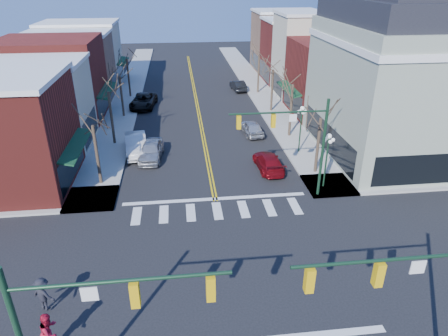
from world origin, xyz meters
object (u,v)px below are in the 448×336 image
object	(u,v)px
car_left_near	(151,150)
car_left_mid	(136,145)
car_left_far	(143,101)
pedestrian_dark_b	(43,294)
car_right_far	(238,85)
lamppost_midblock	(301,122)
car_right_near	(269,162)
lamppost_corner	(327,152)
car_right_mid	(251,127)
pedestrian_red_b	(50,332)
victorian_corner	(403,78)

from	to	relation	value
car_left_near	car_left_mid	size ratio (longest dim) A/B	0.90
car_left_far	pedestrian_dark_b	bearing A→B (deg)	-87.13
car_right_far	pedestrian_dark_b	distance (m)	41.17
lamppost_midblock	car_right_near	distance (m)	5.04
car_left_far	car_right_far	distance (m)	13.86
lamppost_midblock	lamppost_corner	bearing A→B (deg)	-90.00
car_right_near	pedestrian_dark_b	world-z (taller)	pedestrian_dark_b
car_left_far	car_right_mid	size ratio (longest dim) A/B	1.35
car_left_mid	pedestrian_red_b	size ratio (longest dim) A/B	2.69
car_left_near	car_left_mid	bearing A→B (deg)	141.95
pedestrian_dark_b	pedestrian_red_b	bearing A→B (deg)	137.35
car_left_far	car_left_mid	bearing A→B (deg)	-81.64
car_left_near	car_left_mid	world-z (taller)	car_left_mid
car_right_far	pedestrian_dark_b	world-z (taller)	pedestrian_dark_b
car_left_near	pedestrian_dark_b	xyz separation A→B (m)	(-4.16, -16.98, 0.25)
car_left_near	car_right_mid	world-z (taller)	car_left_near
victorian_corner	car_left_near	bearing A→B (deg)	177.93
lamppost_corner	pedestrian_red_b	distance (m)	20.61
victorian_corner	car_right_far	xyz separation A→B (m)	(-10.53, 22.16, -5.97)
victorian_corner	car_right_mid	size ratio (longest dim) A/B	3.41
car_left_mid	car_right_near	world-z (taller)	car_left_mid
car_right_far	victorian_corner	bearing A→B (deg)	108.43
lamppost_midblock	car_right_far	bearing A→B (deg)	95.88
lamppost_midblock	car_right_far	xyz separation A→B (m)	(-2.23, 21.66, -2.28)
car_right_far	pedestrian_red_b	size ratio (longest dim) A/B	2.18
car_left_far	pedestrian_red_b	size ratio (longest dim) A/B	2.94
pedestrian_red_b	car_right_mid	bearing A→B (deg)	-15.94
victorian_corner	lamppost_corner	bearing A→B (deg)	-144.14
car_right_mid	car_left_near	bearing A→B (deg)	19.62
victorian_corner	car_right_near	xyz separation A→B (m)	(-11.70, -2.43, -5.99)
car_right_mid	pedestrian_red_b	size ratio (longest dim) A/B	2.18
victorian_corner	car_right_mid	world-z (taller)	victorian_corner
lamppost_corner	car_right_mid	size ratio (longest dim) A/B	1.04
pedestrian_dark_b	car_left_mid	bearing A→B (deg)	-72.75
lamppost_corner	car_right_near	xyz separation A→B (m)	(-3.40, 3.57, -2.30)
lamppost_midblock	car_left_far	world-z (taller)	lamppost_midblock
car_left_mid	car_left_far	world-z (taller)	car_left_mid
lamppost_corner	car_left_near	size ratio (longest dim) A/B	0.94
lamppost_corner	pedestrian_red_b	xyz separation A→B (m)	(-16.24, -12.56, -1.85)
car_right_mid	lamppost_midblock	bearing A→B (deg)	116.92
car_right_far	lamppost_midblock	bearing A→B (deg)	88.89
victorian_corner	lamppost_midblock	size ratio (longest dim) A/B	3.29
lamppost_corner	car_right_mid	bearing A→B (deg)	106.38
car_left_mid	pedestrian_red_b	bearing A→B (deg)	-102.48
car_left_far	lamppost_corner	bearing A→B (deg)	-48.87
lamppost_corner	car_right_mid	world-z (taller)	lamppost_corner
car_left_far	car_right_far	size ratio (longest dim) A/B	1.35
car_left_mid	car_right_far	world-z (taller)	car_left_mid
lamppost_midblock	car_left_near	bearing A→B (deg)	178.81
victorian_corner	pedestrian_red_b	distance (m)	31.26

